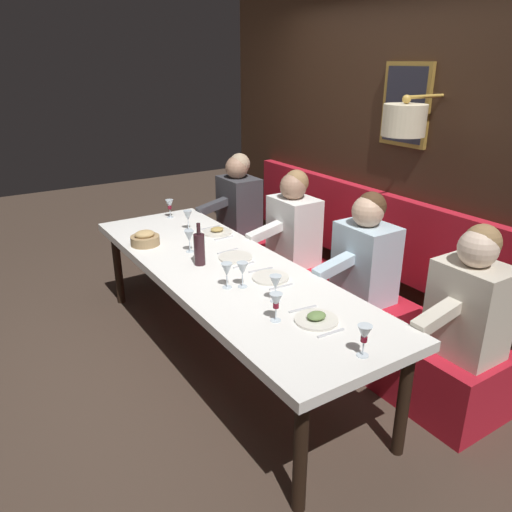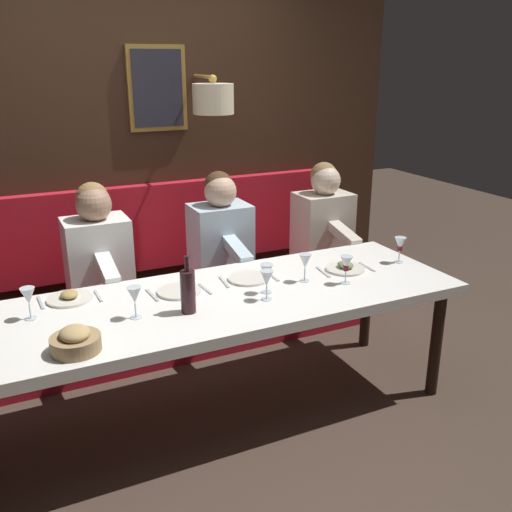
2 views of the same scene
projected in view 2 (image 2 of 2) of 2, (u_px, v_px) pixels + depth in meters
The scene contains 20 objects.
ground_plane at pixel (209, 417), 3.28m from camera, with size 12.00×12.00×0.00m, color #423328.
dining_table at pixel (206, 309), 3.06m from camera, with size 0.90×2.86×0.74m.
banquette_bench at pixel (162, 321), 3.96m from camera, with size 0.52×3.06×0.45m, color red.
back_wall_panel at pixel (132, 146), 4.08m from camera, with size 0.59×4.26×2.90m.
diner_nearest at pixel (323, 219), 4.29m from camera, with size 0.60×0.40×0.79m.
diner_near at pixel (221, 233), 3.95m from camera, with size 0.60×0.40×0.79m.
diner_middle at pixel (98, 249), 3.60m from camera, with size 0.60×0.40×0.79m.
place_setting_0 at pixel (179, 291), 3.12m from camera, with size 0.24×0.32×0.01m.
place_setting_1 at pixel (70, 297), 3.02m from camera, with size 0.24×0.31×0.05m.
place_setting_2 at pixel (345, 268), 3.45m from camera, with size 0.24×0.32×0.05m.
place_setting_3 at pixel (249, 278), 3.30m from camera, with size 0.24×0.32×0.01m.
wine_glass_0 at pixel (305, 262), 3.25m from camera, with size 0.07×0.07×0.16m.
wine_glass_1 at pixel (267, 279), 2.99m from camera, with size 0.07×0.07×0.16m.
wine_glass_2 at pixel (267, 272), 3.09m from camera, with size 0.07×0.07×0.16m.
wine_glass_3 at pixel (134, 296), 2.78m from camera, with size 0.07×0.07×0.16m.
wine_glass_5 at pixel (400, 245), 3.55m from camera, with size 0.07×0.07×0.16m.
wine_glass_6 at pixel (346, 264), 3.21m from camera, with size 0.07×0.07×0.16m.
wine_glass_7 at pixel (28, 297), 2.77m from camera, with size 0.07×0.07×0.16m.
wine_bottle at pixel (188, 291), 2.84m from camera, with size 0.08×0.08×0.30m.
bread_bowl at pixel (76, 341), 2.48m from camera, with size 0.22×0.22×0.12m.
Camera 2 is at (-2.64, 0.96, 1.95)m, focal length 39.92 mm.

